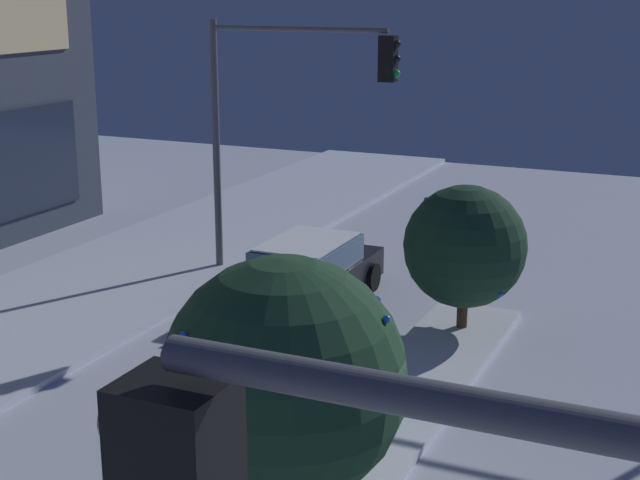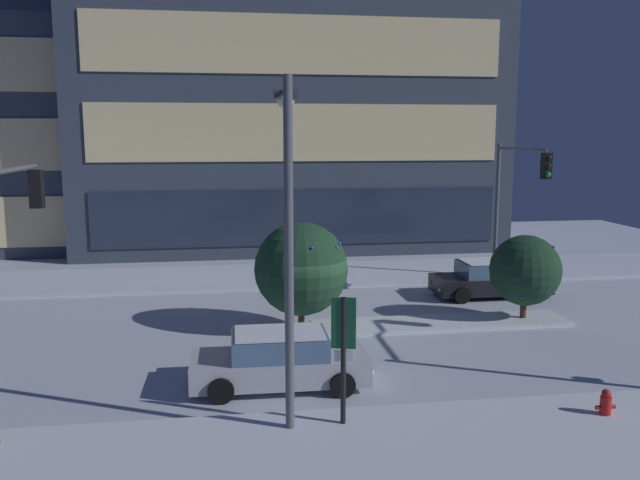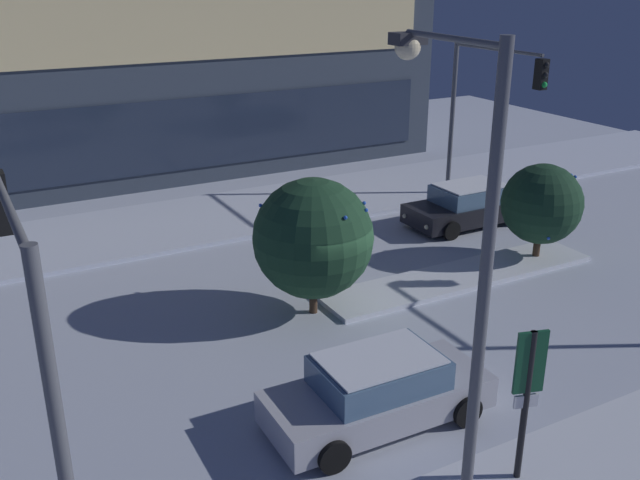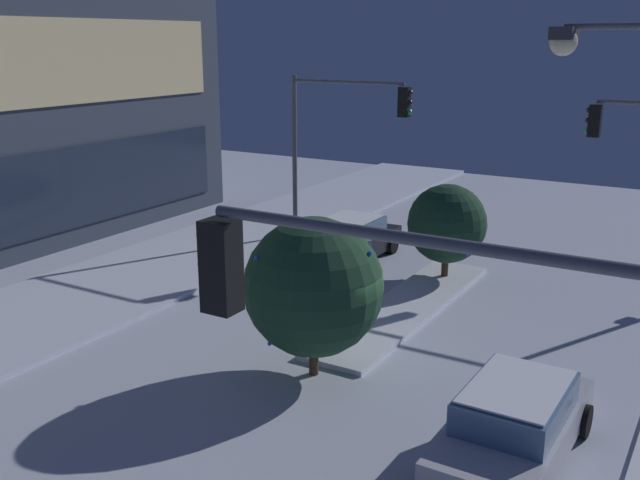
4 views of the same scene
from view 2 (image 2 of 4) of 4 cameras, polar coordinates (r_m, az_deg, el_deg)
The scene contains 14 objects.
ground at distance 22.21m, azimuth 0.10°, elevation -8.11°, with size 52.00×52.00×0.00m, color silver.
curb_strip_near at distance 14.01m, azimuth 5.91°, elevation -18.63°, with size 52.00×5.20×0.14m, color silver.
curb_strip_far at distance 30.82m, azimuth -2.41°, elevation -3.07°, with size 52.00×5.20×0.14m, color silver.
median_strip at distance 23.52m, azimuth 10.43°, elevation -7.10°, with size 9.00×1.80×0.14m, color silver.
office_tower_secondary at distance 42.47m, azimuth -18.44°, elevation 10.70°, with size 14.91×11.19×16.16m.
car_near at distance 17.58m, azimuth -3.52°, elevation -10.40°, with size 4.74×2.14×1.49m.
car_far at distance 27.87m, azimuth 14.57°, elevation -3.32°, with size 4.80×2.12×1.49m.
traffic_light_corner_near_left at distance 16.53m, azimuth -25.38°, elevation -0.32°, with size 0.32×4.75×5.97m.
traffic_light_corner_far_right at distance 29.11m, azimuth 16.64°, elevation 4.35°, with size 0.32×4.80×6.19m.
street_lamp_arched at distance 14.64m, azimuth -2.81°, elevation 3.21°, with size 0.58×2.86×7.81m.
fire_hydrant at distance 17.10m, azimuth 23.54°, elevation -13.01°, with size 0.48×0.26×0.75m.
parking_info_sign at distance 14.75m, azimuth 2.05°, elevation -9.17°, with size 0.55×0.21×3.06m.
decorated_tree_median at distance 22.07m, azimuth -1.65°, elevation -2.51°, with size 3.16×3.16×3.71m.
decorated_tree_left_of_median at distance 24.25m, azimuth 17.38°, elevation -2.53°, with size 2.50×2.50×3.11m.
Camera 2 is at (-3.18, -20.97, 6.59)m, focal length 36.88 mm.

